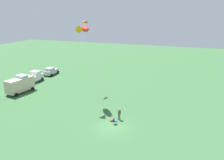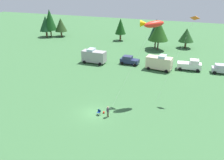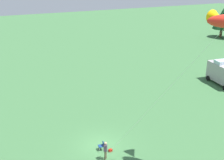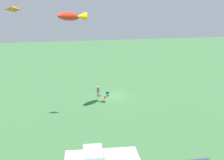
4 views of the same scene
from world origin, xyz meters
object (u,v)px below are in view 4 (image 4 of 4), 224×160
(kite_delta_orange, at_px, (14,9))
(person_kite_flyer, at_px, (98,91))
(folding_chair, at_px, (107,93))
(backpack_on_grass, at_px, (105,97))
(kite_large_fish, at_px, (72,16))

(kite_delta_orange, bearing_deg, person_kite_flyer, -135.91)
(folding_chair, distance_m, backpack_on_grass, 0.91)
(person_kite_flyer, bearing_deg, folding_chair, -59.28)
(kite_delta_orange, bearing_deg, folding_chair, -140.26)
(kite_large_fish, bearing_deg, folding_chair, -129.00)
(kite_large_fish, distance_m, kite_delta_orange, 6.59)
(kite_large_fish, bearing_deg, person_kite_flyer, -120.60)
(folding_chair, relative_size, kite_large_fish, 0.06)
(backpack_on_grass, bearing_deg, kite_large_fish, 51.22)
(kite_delta_orange, bearing_deg, backpack_on_grass, -140.76)
(kite_large_fish, bearing_deg, backpack_on_grass, -128.78)
(folding_chair, bearing_deg, kite_delta_orange, 134.99)
(backpack_on_grass, height_order, kite_delta_orange, kite_delta_orange)
(person_kite_flyer, xyz_separation_m, kite_delta_orange, (10.46, 10.13, 12.31))
(folding_chair, height_order, kite_delta_orange, kite_delta_orange)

